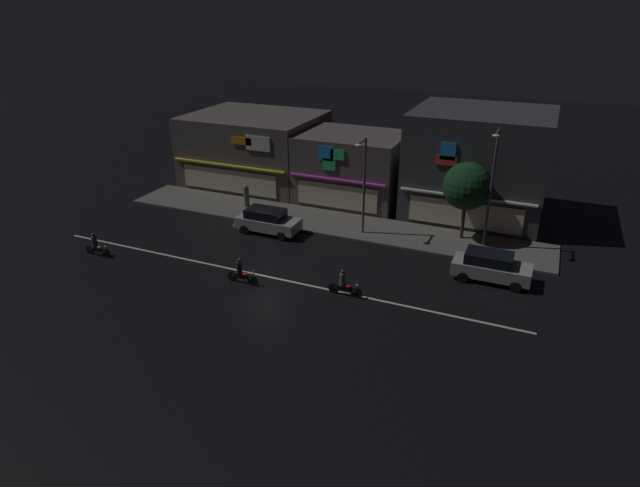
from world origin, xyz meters
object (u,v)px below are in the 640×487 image
object	(u,v)px
pedestrian_on_sidewalk	(246,196)
parked_car_trailing	(491,266)
motorcycle_lead	(344,285)
parked_car_near_kerb	(268,221)
traffic_cone	(235,222)
streetlamp_mid	(492,180)
motorcycle_following	(241,273)
streetlamp_west	(363,178)
motorcycle_opposite_lane	(97,246)

from	to	relation	value
pedestrian_on_sidewalk	parked_car_trailing	distance (m)	19.14
pedestrian_on_sidewalk	motorcycle_lead	world-z (taller)	pedestrian_on_sidewalk
motorcycle_lead	parked_car_near_kerb	bearing A→B (deg)	-43.39
pedestrian_on_sidewalk	parked_car_near_kerb	world-z (taller)	pedestrian_on_sidewalk
traffic_cone	parked_car_near_kerb	bearing A→B (deg)	-2.27
streetlamp_mid	pedestrian_on_sidewalk	xyz separation A→B (m)	(-17.64, 0.30, -3.63)
parked_car_near_kerb	traffic_cone	bearing A→B (deg)	-2.27
streetlamp_mid	traffic_cone	xyz separation A→B (m)	(-16.59, -3.11, -4.31)
pedestrian_on_sidewalk	parked_car_trailing	size ratio (longest dim) A/B	0.41
streetlamp_mid	motorcycle_following	bearing A→B (deg)	-139.25
motorcycle_following	motorcycle_lead	bearing A→B (deg)	-170.16
streetlamp_mid	motorcycle_following	distance (m)	16.07
streetlamp_west	streetlamp_mid	distance (m)	7.95
streetlamp_west	motorcycle_opposite_lane	xyz separation A→B (m)	(-14.05, -9.55, -3.39)
pedestrian_on_sidewalk	parked_car_near_kerb	xyz separation A→B (m)	(3.75, -3.52, -0.08)
parked_car_near_kerb	parked_car_trailing	size ratio (longest dim) A/B	1.00
pedestrian_on_sidewalk	motorcycle_lead	bearing A→B (deg)	-4.27
parked_car_trailing	motorcycle_lead	xyz separation A→B (m)	(-6.98, -4.92, -0.24)
pedestrian_on_sidewalk	motorcycle_following	world-z (taller)	pedestrian_on_sidewalk
parked_car_near_kerb	motorcycle_opposite_lane	xyz separation A→B (m)	(-8.01, -7.47, -0.24)
streetlamp_west	motorcycle_lead	size ratio (longest dim) A/B	3.43
motorcycle_lead	streetlamp_mid	bearing A→B (deg)	-129.70
streetlamp_west	traffic_cone	bearing A→B (deg)	-167.29
motorcycle_lead	traffic_cone	distance (m)	12.18
parked_car_trailing	traffic_cone	world-z (taller)	parked_car_trailing
streetlamp_west	streetlamp_mid	size ratio (longest dim) A/B	0.86
streetlamp_west	motorcycle_lead	world-z (taller)	streetlamp_west
streetlamp_mid	motorcycle_lead	size ratio (longest dim) A/B	4.00
pedestrian_on_sidewalk	traffic_cone	size ratio (longest dim) A/B	3.22
motorcycle_lead	motorcycle_following	world-z (taller)	same
streetlamp_mid	parked_car_near_kerb	bearing A→B (deg)	-166.96
streetlamp_west	pedestrian_on_sidewalk	xyz separation A→B (m)	(-9.79, 1.44, -3.07)
streetlamp_mid	motorcycle_opposite_lane	distance (m)	24.69
parked_car_trailing	motorcycle_lead	bearing A→B (deg)	-144.83
pedestrian_on_sidewalk	traffic_cone	world-z (taller)	pedestrian_on_sidewalk
parked_car_trailing	streetlamp_mid	bearing A→B (deg)	102.74
streetlamp_west	parked_car_near_kerb	distance (m)	7.12
pedestrian_on_sidewalk	streetlamp_west	bearing A→B (deg)	26.49
motorcycle_lead	motorcycle_opposite_lane	distance (m)	15.95
parked_car_near_kerb	traffic_cone	size ratio (longest dim) A/B	7.82
pedestrian_on_sidewalk	streetlamp_mid	bearing A→B (deg)	33.88
motorcycle_opposite_lane	streetlamp_mid	bearing A→B (deg)	-155.26
motorcycle_following	traffic_cone	world-z (taller)	motorcycle_following
parked_car_trailing	motorcycle_following	distance (m)	14.08
motorcycle_following	motorcycle_opposite_lane	distance (m)	10.11
traffic_cone	motorcycle_opposite_lane	bearing A→B (deg)	-125.02
streetlamp_west	pedestrian_on_sidewalk	bearing A→B (deg)	171.64
pedestrian_on_sidewalk	motorcycle_following	distance (m)	11.99
parked_car_trailing	motorcycle_lead	size ratio (longest dim) A/B	2.26
parked_car_trailing	motorcycle_lead	world-z (taller)	parked_car_trailing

